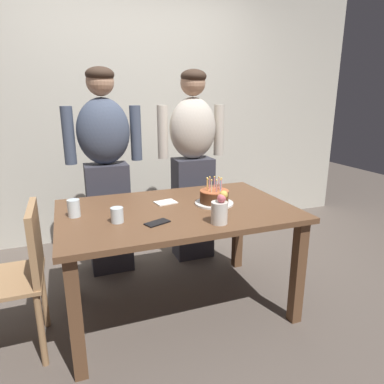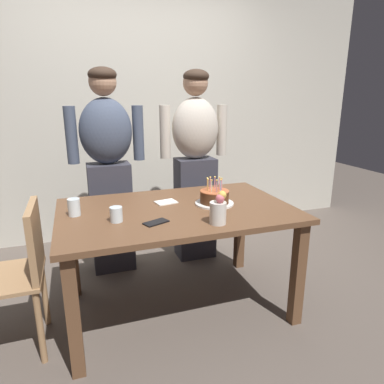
{
  "view_description": "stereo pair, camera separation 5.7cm",
  "coord_description": "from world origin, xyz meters",
  "px_view_note": "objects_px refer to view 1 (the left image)",
  "views": [
    {
      "loc": [
        -0.65,
        -2.02,
        1.45
      ],
      "look_at": [
        0.11,
        0.0,
        0.84
      ],
      "focal_mm": 31.97,
      "sensor_mm": 36.0,
      "label": 1
    },
    {
      "loc": [
        -0.6,
        -2.04,
        1.45
      ],
      "look_at": [
        0.11,
        0.0,
        0.84
      ],
      "focal_mm": 31.97,
      "sensor_mm": 36.0,
      "label": 2
    }
  ],
  "objects_px": {
    "flower_vase": "(220,209)",
    "person_man_bearded": "(106,170)",
    "dining_chair": "(19,269)",
    "birthday_cake": "(214,197)",
    "person_woman_cardigan": "(193,164)",
    "cell_phone": "(157,223)",
    "water_glass_near": "(74,208)",
    "napkin_stack": "(166,202)",
    "water_glass_far": "(117,215)"
  },
  "relations": [
    {
      "from": "person_man_bearded",
      "to": "dining_chair",
      "type": "distance_m",
      "value": 1.08
    },
    {
      "from": "cell_phone",
      "to": "water_glass_near",
      "type": "bearing_deg",
      "value": 124.12
    },
    {
      "from": "water_glass_near",
      "to": "cell_phone",
      "type": "bearing_deg",
      "value": -33.25
    },
    {
      "from": "person_man_bearded",
      "to": "dining_chair",
      "type": "bearing_deg",
      "value": 54.05
    },
    {
      "from": "person_man_bearded",
      "to": "person_woman_cardigan",
      "type": "distance_m",
      "value": 0.75
    },
    {
      "from": "napkin_stack",
      "to": "person_woman_cardigan",
      "type": "relative_size",
      "value": 0.08
    },
    {
      "from": "cell_phone",
      "to": "napkin_stack",
      "type": "xyz_separation_m",
      "value": [
        0.15,
        0.36,
        0.0
      ]
    },
    {
      "from": "napkin_stack",
      "to": "dining_chair",
      "type": "distance_m",
      "value": 0.97
    },
    {
      "from": "water_glass_near",
      "to": "person_woman_cardigan",
      "type": "bearing_deg",
      "value": 33.6
    },
    {
      "from": "birthday_cake",
      "to": "cell_phone",
      "type": "distance_m",
      "value": 0.51
    },
    {
      "from": "water_glass_near",
      "to": "napkin_stack",
      "type": "xyz_separation_m",
      "value": [
        0.6,
        0.07,
        -0.05
      ]
    },
    {
      "from": "flower_vase",
      "to": "person_man_bearded",
      "type": "bearing_deg",
      "value": 114.53
    },
    {
      "from": "birthday_cake",
      "to": "water_glass_far",
      "type": "distance_m",
      "value": 0.68
    },
    {
      "from": "water_glass_near",
      "to": "dining_chair",
      "type": "height_order",
      "value": "dining_chair"
    },
    {
      "from": "water_glass_far",
      "to": "person_woman_cardigan",
      "type": "bearing_deg",
      "value": 47.61
    },
    {
      "from": "cell_phone",
      "to": "person_man_bearded",
      "type": "height_order",
      "value": "person_man_bearded"
    },
    {
      "from": "flower_vase",
      "to": "person_man_bearded",
      "type": "distance_m",
      "value": 1.21
    },
    {
      "from": "water_glass_near",
      "to": "flower_vase",
      "type": "bearing_deg",
      "value": -27.94
    },
    {
      "from": "flower_vase",
      "to": "birthday_cake",
      "type": "bearing_deg",
      "value": 71.2
    },
    {
      "from": "water_glass_near",
      "to": "water_glass_far",
      "type": "relative_size",
      "value": 1.2
    },
    {
      "from": "cell_phone",
      "to": "flower_vase",
      "type": "distance_m",
      "value": 0.37
    },
    {
      "from": "dining_chair",
      "to": "flower_vase",
      "type": "bearing_deg",
      "value": 76.16
    },
    {
      "from": "flower_vase",
      "to": "person_man_bearded",
      "type": "xyz_separation_m",
      "value": [
        -0.5,
        1.1,
        0.05
      ]
    },
    {
      "from": "birthday_cake",
      "to": "dining_chair",
      "type": "xyz_separation_m",
      "value": [
        -1.22,
        -0.08,
        -0.27
      ]
    },
    {
      "from": "water_glass_far",
      "to": "water_glass_near",
      "type": "bearing_deg",
      "value": 140.36
    },
    {
      "from": "person_man_bearded",
      "to": "flower_vase",
      "type": "bearing_deg",
      "value": 114.53
    },
    {
      "from": "cell_phone",
      "to": "flower_vase",
      "type": "relative_size",
      "value": 0.74
    },
    {
      "from": "napkin_stack",
      "to": "flower_vase",
      "type": "height_order",
      "value": "flower_vase"
    },
    {
      "from": "person_man_bearded",
      "to": "dining_chair",
      "type": "relative_size",
      "value": 1.9
    },
    {
      "from": "napkin_stack",
      "to": "flower_vase",
      "type": "relative_size",
      "value": 0.72
    },
    {
      "from": "flower_vase",
      "to": "cell_phone",
      "type": "bearing_deg",
      "value": 159.86
    },
    {
      "from": "napkin_stack",
      "to": "flower_vase",
      "type": "xyz_separation_m",
      "value": [
        0.18,
        -0.48,
        0.08
      ]
    },
    {
      "from": "birthday_cake",
      "to": "dining_chair",
      "type": "height_order",
      "value": "birthday_cake"
    },
    {
      "from": "cell_phone",
      "to": "flower_vase",
      "type": "bearing_deg",
      "value": -42.77
    },
    {
      "from": "water_glass_near",
      "to": "water_glass_far",
      "type": "xyz_separation_m",
      "value": [
        0.23,
        -0.19,
        -0.01
      ]
    },
    {
      "from": "water_glass_far",
      "to": "cell_phone",
      "type": "height_order",
      "value": "water_glass_far"
    },
    {
      "from": "birthday_cake",
      "to": "water_glass_near",
      "type": "height_order",
      "value": "birthday_cake"
    },
    {
      "from": "water_glass_near",
      "to": "person_woman_cardigan",
      "type": "relative_size",
      "value": 0.06
    },
    {
      "from": "water_glass_near",
      "to": "water_glass_far",
      "type": "distance_m",
      "value": 0.3
    },
    {
      "from": "person_man_bearded",
      "to": "dining_chair",
      "type": "height_order",
      "value": "person_man_bearded"
    },
    {
      "from": "cell_phone",
      "to": "napkin_stack",
      "type": "relative_size",
      "value": 1.03
    },
    {
      "from": "napkin_stack",
      "to": "dining_chair",
      "type": "height_order",
      "value": "dining_chair"
    },
    {
      "from": "dining_chair",
      "to": "person_woman_cardigan",
      "type": "bearing_deg",
      "value": 121.51
    },
    {
      "from": "birthday_cake",
      "to": "dining_chair",
      "type": "relative_size",
      "value": 0.3
    },
    {
      "from": "cell_phone",
      "to": "napkin_stack",
      "type": "bearing_deg",
      "value": 44.09
    },
    {
      "from": "flower_vase",
      "to": "dining_chair",
      "type": "bearing_deg",
      "value": 166.16
    },
    {
      "from": "water_glass_near",
      "to": "dining_chair",
      "type": "xyz_separation_m",
      "value": [
        -0.32,
        -0.14,
        -0.28
      ]
    },
    {
      "from": "flower_vase",
      "to": "dining_chair",
      "type": "height_order",
      "value": "flower_vase"
    },
    {
      "from": "birthday_cake",
      "to": "cell_phone",
      "type": "xyz_separation_m",
      "value": [
        -0.46,
        -0.23,
        -0.04
      ]
    },
    {
      "from": "water_glass_near",
      "to": "flower_vase",
      "type": "relative_size",
      "value": 0.55
    }
  ]
}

